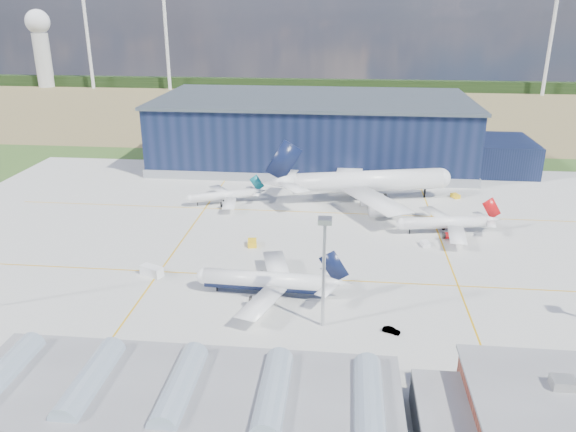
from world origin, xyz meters
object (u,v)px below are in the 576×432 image
Objects in this scene: airliner_red at (444,217)px; airliner_widebody at (368,170)px; light_mast_center at (324,255)px; gse_cart_b at (363,190)px; gse_tug_c at (455,196)px; gse_van_c at (379,372)px; gse_van_a at (152,271)px; car_b at (391,331)px; gse_tug_a at (252,243)px; gse_cart_a at (425,244)px; airliner_navy at (264,272)px; airliner_regional at (222,191)px; car_a at (286,366)px; hangar at (320,134)px.

airliner_red is 0.48× the size of airliner_widebody.
light_mast_center is 8.59× the size of gse_cart_b.
gse_van_c is at bearing -130.10° from gse_tug_c.
airliner_widebody is at bearing 82.07° from light_mast_center.
gse_van_a is 2.06× the size of gse_cart_b.
gse_van_a is 57.92m from car_b.
light_mast_center reaches higher than airliner_widebody.
gse_van_a is (-41.16, 17.85, -14.23)m from light_mast_center.
light_mast_center is 45.31m from gse_tug_a.
gse_tug_c is at bearing 58.41° from gse_cart_a.
gse_cart_b reaches higher than car_b.
airliner_red is (44.59, 40.56, -0.69)m from airliner_navy.
airliner_red is at bearing 5.71° from gse_tug_a.
airliner_widebody is at bearing -62.35° from airliner_red.
airliner_regional reaches higher than car_a.
airliner_red is 12.14m from gse_cart_a.
gse_van_a is at bearing 60.53° from airliner_regional.
gse_tug_c is at bearing 167.12° from airliner_regional.
light_mast_center is 6.63× the size of car_b.
airliner_regional is (-66.65, 18.00, -0.70)m from airliner_red.
gse_cart_b is at bearing 148.95° from gse_tug_c.
gse_van_c reaches higher than car_a.
airliner_navy is (-13.32, 11.44, -9.81)m from light_mast_center.
gse_van_c reaches higher than gse_van_a.
gse_van_c is (-20.94, -68.00, -3.61)m from airliner_red.
airliner_red reaches higher than gse_tug_c.
gse_van_a is at bearing -146.00° from gse_tug_a.
hangar is at bearing 97.41° from airliner_widebody.
hangar reaches higher than airliner_red.
car_b is (26.82, -12.75, -5.05)m from airliner_navy.
airliner_navy reaches higher than car_b.
light_mast_center is 21.87m from car_a.
car_b is (33.94, -39.00, -0.21)m from gse_tug_a.
gse_van_a reaches higher than gse_tug_a.
airliner_regional is 76.78m from gse_tug_c.
airliner_red is 71.24m from gse_van_c.
gse_van_a is at bearing -144.56° from airliner_widebody.
car_a is at bearing -113.83° from airliner_widebody.
car_a is (29.66, -85.04, -3.62)m from airliner_regional.
gse_tug_a is at bearing -157.96° from gse_cart_b.
light_mast_center is 4.17× the size of gse_van_a.
gse_van_c reaches higher than car_b.
gse_tug_c is (29.21, 5.65, -9.50)m from airliner_widebody.
airliner_red is at bearing 141.73° from airliner_regional.
airliner_red is 11.31× the size of gse_cart_b.
gse_tug_c is 108.83m from car_a.
hangar reaches higher than gse_cart_b.
hangar is 140.28m from car_a.
airliner_red is 5.46× the size of gse_van_c.
car_b is (-17.77, -53.31, -4.37)m from airliner_red.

